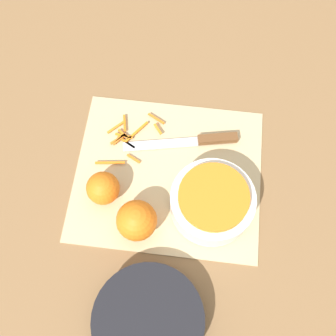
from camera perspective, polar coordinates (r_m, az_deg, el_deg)
ground_plane at (r=0.86m, az=-0.00°, el=-0.91°), size 4.00×4.00×0.00m
cutting_board at (r=0.86m, az=-0.00°, el=-0.84°), size 0.40×0.35×0.01m
bowl_speckled at (r=0.80m, az=6.42°, el=-4.85°), size 0.17×0.17×0.07m
bowl_dark at (r=0.78m, az=-2.80°, el=-21.23°), size 0.21×0.21×0.05m
knife at (r=0.89m, az=4.89°, el=4.04°), size 0.26×0.07×0.02m
orange_left at (r=0.78m, az=-4.57°, el=-7.60°), size 0.08×0.08×0.08m
orange_right at (r=0.82m, az=-9.41°, el=-2.90°), size 0.07×0.07×0.07m
peel_pile at (r=0.89m, az=-5.83°, el=4.46°), size 0.14×0.14×0.01m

